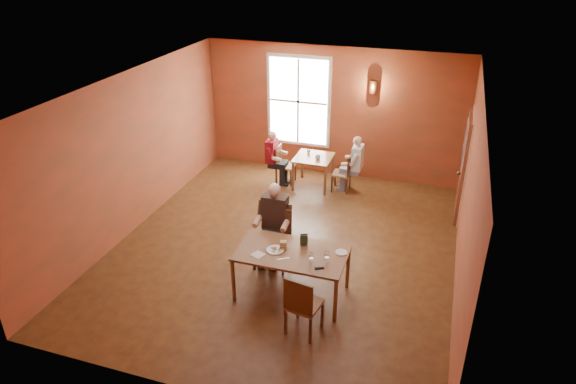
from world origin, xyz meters
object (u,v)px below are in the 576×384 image
(second_table, at_px, (313,172))
(chair_diner_maroon, at_px, (286,165))
(main_table, at_px, (292,273))
(chair_empty, at_px, (304,303))
(chair_diner_white, at_px, (342,173))
(chair_diner_main, at_px, (275,241))
(diner_main, at_px, (274,232))
(diner_white, at_px, (343,165))
(diner_maroon, at_px, (285,158))

(second_table, bearing_deg, chair_diner_maroon, 180.00)
(main_table, distance_m, chair_empty, 0.87)
(second_table, bearing_deg, chair_empty, -76.14)
(chair_diner_white, distance_m, chair_diner_maroon, 1.30)
(chair_diner_main, xyz_separation_m, diner_main, (-0.00, -0.03, 0.19))
(diner_main, xyz_separation_m, second_table, (-0.22, 3.27, -0.34))
(main_table, distance_m, chair_diner_white, 3.89)
(second_table, height_order, diner_white, diner_white)
(chair_empty, distance_m, diner_white, 4.67)
(chair_diner_white, relative_size, diner_white, 0.69)
(chair_empty, distance_m, second_table, 4.79)
(main_table, bearing_deg, diner_white, 90.59)
(diner_white, bearing_deg, chair_diner_main, 171.93)
(chair_diner_maroon, height_order, diner_maroon, diner_maroon)
(diner_main, xyz_separation_m, chair_diner_white, (0.43, 3.27, -0.27))
(chair_empty, height_order, chair_diner_white, chair_empty)
(diner_main, relative_size, diner_white, 1.13)
(main_table, relative_size, diner_main, 1.21)
(chair_diner_main, xyz_separation_m, diner_white, (0.46, 3.24, 0.11))
(chair_diner_white, xyz_separation_m, diner_white, (0.03, 0.00, 0.19))
(chair_diner_maroon, bearing_deg, diner_main, 14.89)
(chair_diner_main, relative_size, second_table, 1.26)
(chair_diner_main, height_order, diner_maroon, diner_maroon)
(diner_white, bearing_deg, chair_diner_maroon, 90.00)
(chair_empty, distance_m, chair_diner_white, 4.67)
(second_table, relative_size, chair_diner_maroon, 0.93)
(chair_diner_main, distance_m, chair_diner_maroon, 3.36)
(chair_diner_main, bearing_deg, chair_empty, 123.43)
(chair_empty, relative_size, second_table, 1.21)
(chair_empty, relative_size, chair_diner_maroon, 1.13)
(main_table, height_order, chair_empty, chair_empty)
(main_table, relative_size, chair_empty, 1.72)
(diner_main, height_order, chair_diner_white, diner_main)
(diner_white, distance_m, diner_maroon, 1.36)
(main_table, distance_m, second_table, 3.96)
(chair_empty, height_order, diner_maroon, diner_maroon)
(diner_white, xyz_separation_m, chair_diner_maroon, (-1.33, 0.00, -0.18))
(main_table, relative_size, chair_diner_maroon, 1.94)
(main_table, height_order, second_table, main_table)
(main_table, distance_m, diner_white, 3.90)
(diner_main, height_order, second_table, diner_main)
(diner_main, distance_m, chair_diner_maroon, 3.40)
(diner_main, distance_m, second_table, 3.30)
(chair_empty, xyz_separation_m, chair_diner_white, (-0.50, 4.64, -0.07))
(diner_white, relative_size, chair_diner_maroon, 1.41)
(chair_diner_main, xyz_separation_m, diner_maroon, (-0.90, 3.24, 0.09))
(diner_main, bearing_deg, diner_white, -98.00)
(chair_diner_maroon, distance_m, diner_maroon, 0.17)
(chair_diner_main, height_order, second_table, chair_diner_main)
(main_table, height_order, chair_diner_main, chair_diner_main)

